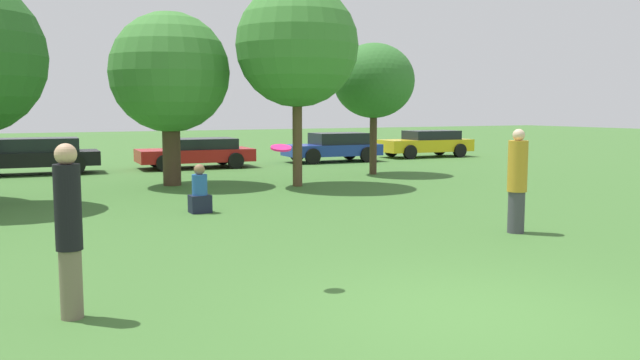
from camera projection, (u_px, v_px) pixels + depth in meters
name	position (u px, v px, depth m)	size (l,w,h in m)	color
ground_plane	(470.00, 314.00, 7.22)	(120.00, 120.00, 0.00)	#3D6B2D
person_thrower	(69.00, 228.00, 6.96)	(0.28, 0.28, 1.89)	#726651
person_catcher	(517.00, 181.00, 11.82)	(0.35, 0.35, 1.89)	#3F3F47
frisbee	(281.00, 148.00, 8.15)	(0.27, 0.26, 0.10)	#F21E72
bystander_sitting	(200.00, 193.00, 14.17)	(0.44, 0.37, 1.06)	#191E33
tree_2	(170.00, 73.00, 18.89)	(3.47, 3.47, 5.03)	#473323
tree_3	(297.00, 46.00, 18.62)	(3.51, 3.51, 5.79)	brown
tree_4	(374.00, 81.00, 22.13)	(2.76, 2.76, 4.45)	#473323
parked_car_black	(33.00, 155.00, 22.34)	(4.58, 2.04, 1.24)	black
parked_car_red	(197.00, 152.00, 24.85)	(4.37, 2.29, 1.12)	red
parked_car_blue	(334.00, 147.00, 27.66)	(4.11, 2.05, 1.22)	#1E389E
parked_car_yellow	(427.00, 143.00, 30.37)	(4.40, 2.06, 1.23)	gold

